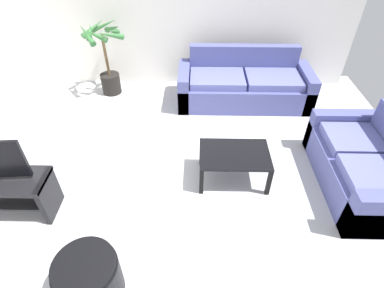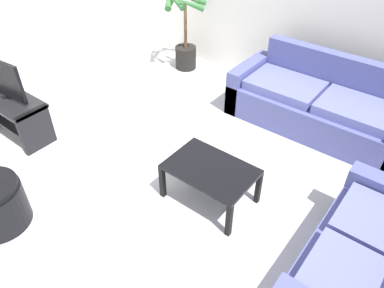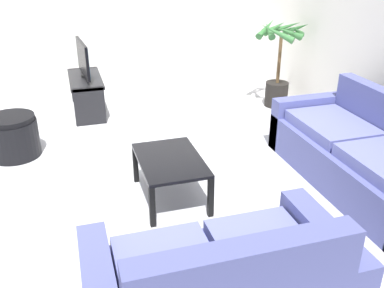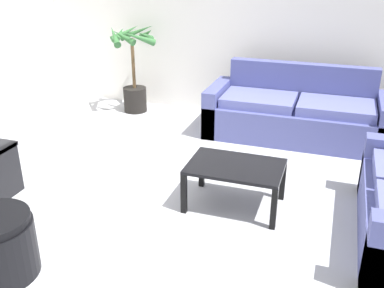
{
  "view_description": "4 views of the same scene",
  "coord_description": "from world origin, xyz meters",
  "px_view_note": "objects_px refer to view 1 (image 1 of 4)",
  "views": [
    {
      "loc": [
        0.21,
        -2.43,
        2.89
      ],
      "look_at": [
        0.15,
        0.42,
        0.52
      ],
      "focal_mm": 28.13,
      "sensor_mm": 36.0,
      "label": 1
    },
    {
      "loc": [
        2.18,
        -1.85,
        2.84
      ],
      "look_at": [
        0.32,
        0.52,
        0.45
      ],
      "focal_mm": 34.3,
      "sensor_mm": 36.0,
      "label": 2
    },
    {
      "loc": [
        4.19,
        -0.49,
        2.27
      ],
      "look_at": [
        0.5,
        0.63,
        0.46
      ],
      "focal_mm": 40.17,
      "sensor_mm": 36.0,
      "label": 3
    },
    {
      "loc": [
        1.47,
        -3.2,
        2.21
      ],
      "look_at": [
        0.17,
        0.62,
        0.46
      ],
      "focal_mm": 41.16,
      "sensor_mm": 36.0,
      "label": 4
    }
  ],
  "objects_px": {
    "potted_palm": "(107,61)",
    "ottoman": "(89,278)",
    "coffee_table": "(234,157)",
    "couch_main": "(244,86)",
    "tv_stand": "(1,190)",
    "couch_loveseat": "(364,167)"
  },
  "relations": [
    {
      "from": "couch_loveseat",
      "to": "couch_main",
      "type": "bearing_deg",
      "value": 122.12
    },
    {
      "from": "couch_main",
      "to": "ottoman",
      "type": "xyz_separation_m",
      "value": [
        -1.76,
        -3.44,
        -0.06
      ]
    },
    {
      "from": "ottoman",
      "to": "couch_main",
      "type": "bearing_deg",
      "value": 62.93
    },
    {
      "from": "couch_loveseat",
      "to": "ottoman",
      "type": "xyz_separation_m",
      "value": [
        -3.02,
        -1.43,
        -0.06
      ]
    },
    {
      "from": "tv_stand",
      "to": "potted_palm",
      "type": "height_order",
      "value": "potted_palm"
    },
    {
      "from": "couch_loveseat",
      "to": "potted_palm",
      "type": "relative_size",
      "value": 1.28
    },
    {
      "from": "couch_main",
      "to": "potted_palm",
      "type": "relative_size",
      "value": 1.76
    },
    {
      "from": "couch_main",
      "to": "tv_stand",
      "type": "relative_size",
      "value": 2.06
    },
    {
      "from": "tv_stand",
      "to": "potted_palm",
      "type": "xyz_separation_m",
      "value": [
        0.57,
        2.78,
        0.28
      ]
    },
    {
      "from": "potted_palm",
      "to": "ottoman",
      "type": "distance_m",
      "value": 3.79
    },
    {
      "from": "tv_stand",
      "to": "coffee_table",
      "type": "xyz_separation_m",
      "value": [
        2.65,
        0.58,
        0.03
      ]
    },
    {
      "from": "coffee_table",
      "to": "potted_palm",
      "type": "bearing_deg",
      "value": 133.51
    },
    {
      "from": "couch_loveseat",
      "to": "ottoman",
      "type": "bearing_deg",
      "value": -154.66
    },
    {
      "from": "coffee_table",
      "to": "ottoman",
      "type": "distance_m",
      "value": 2.08
    },
    {
      "from": "potted_palm",
      "to": "ottoman",
      "type": "height_order",
      "value": "potted_palm"
    },
    {
      "from": "couch_main",
      "to": "coffee_table",
      "type": "distance_m",
      "value": 1.96
    },
    {
      "from": "tv_stand",
      "to": "couch_main",
      "type": "bearing_deg",
      "value": 39.98
    },
    {
      "from": "tv_stand",
      "to": "coffee_table",
      "type": "distance_m",
      "value": 2.72
    },
    {
      "from": "coffee_table",
      "to": "ottoman",
      "type": "bearing_deg",
      "value": -133.24
    },
    {
      "from": "coffee_table",
      "to": "potted_palm",
      "type": "height_order",
      "value": "potted_palm"
    },
    {
      "from": "potted_palm",
      "to": "coffee_table",
      "type": "bearing_deg",
      "value": -46.49
    },
    {
      "from": "couch_main",
      "to": "coffee_table",
      "type": "relative_size",
      "value": 2.6
    }
  ]
}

